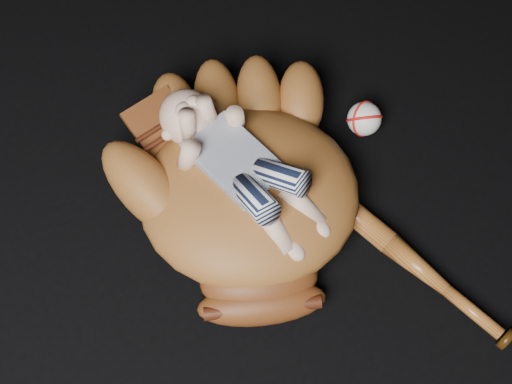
% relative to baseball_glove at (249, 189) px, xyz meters
% --- Properties ---
extents(baseball_glove, '(0.65, 0.69, 0.17)m').
position_rel_baseball_glove_xyz_m(baseball_glove, '(0.00, 0.00, 0.00)').
color(baseball_glove, brown).
rests_on(baseball_glove, ground).
extents(newborn_baby, '(0.26, 0.40, 0.15)m').
position_rel_baseball_glove_xyz_m(newborn_baby, '(-0.00, 0.01, 0.05)').
color(newborn_baby, '#D9A88C').
rests_on(newborn_baby, baseball_glove).
extents(baseball_bat, '(0.18, 0.45, 0.04)m').
position_rel_baseball_glove_xyz_m(baseball_bat, '(0.19, -0.21, -0.06)').
color(baseball_bat, brown).
rests_on(baseball_bat, ground).
extents(baseball, '(0.07, 0.07, 0.07)m').
position_rel_baseball_glove_xyz_m(baseball, '(0.28, 0.06, -0.05)').
color(baseball, white).
rests_on(baseball, ground).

